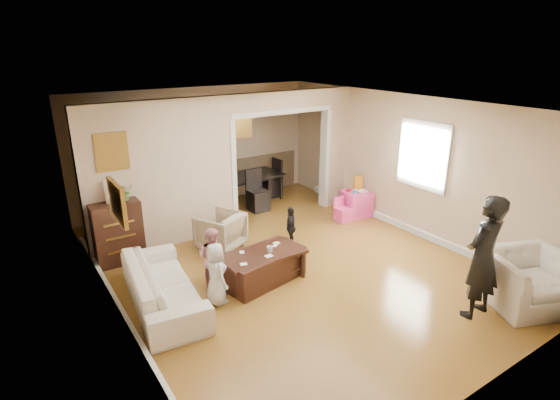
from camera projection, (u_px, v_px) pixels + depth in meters
floor at (287, 262)px, 7.35m from camera, size 7.00×7.00×0.00m
partition_left at (163, 175)px, 7.61m from camera, size 2.75×0.18×2.60m
partition_right at (333, 148)px, 9.62m from camera, size 0.55×0.18×2.60m
partition_header at (281, 100)px, 8.52m from camera, size 2.22×0.18×0.35m
window_pane at (423, 155)px, 7.94m from camera, size 0.03×0.95×1.10m
framed_art_partition at (112, 152)px, 6.91m from camera, size 0.45×0.03×0.55m
framed_art_sofa_wall at (117, 202)px, 4.86m from camera, size 0.03×0.55×0.40m
framed_art_alcove at (242, 125)px, 10.05m from camera, size 0.45×0.03×0.55m
sofa at (163, 285)px, 6.08m from camera, size 1.05×2.16×0.61m
armchair_back at (220, 231)px, 7.76m from camera, size 0.95×0.96×0.66m
armchair_front at (529, 280)px, 6.07m from camera, size 1.44×1.36×0.74m
dresser at (117, 232)px, 7.21m from camera, size 0.77×0.43×1.06m
table_lamp at (112, 192)px, 6.97m from camera, size 0.22×0.22×0.36m
potted_plant at (125, 191)px, 7.09m from camera, size 0.26×0.23×0.29m
coffee_table at (263, 267)px, 6.71m from camera, size 1.37×0.86×0.48m
coffee_cup at (270, 249)px, 6.62m from camera, size 0.12×0.12×0.10m
play_table at (356, 203)px, 9.29m from camera, size 0.61×0.61×0.52m
cereal_box at (358, 183)px, 9.29m from camera, size 0.21×0.10×0.30m
cyan_cup at (355, 192)px, 9.10m from camera, size 0.08×0.08×0.08m
toy_block at (349, 190)px, 9.23m from camera, size 0.09×0.08×0.05m
play_bowl at (363, 192)px, 9.13m from camera, size 0.23×0.23×0.05m
dining_table at (244, 189)px, 10.05m from camera, size 1.84×1.09×0.63m
adult_person at (483, 257)px, 5.67m from camera, size 0.64×0.44×1.70m
child_kneel_a at (216, 274)px, 6.07m from camera, size 0.29×0.44×0.90m
child_kneel_b at (212, 257)px, 6.50m from camera, size 0.54×0.57×0.94m
child_toddler at (291, 227)px, 7.79m from camera, size 0.43×0.46×0.76m
craft_papers at (262, 253)px, 6.63m from camera, size 0.89×0.46×0.00m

